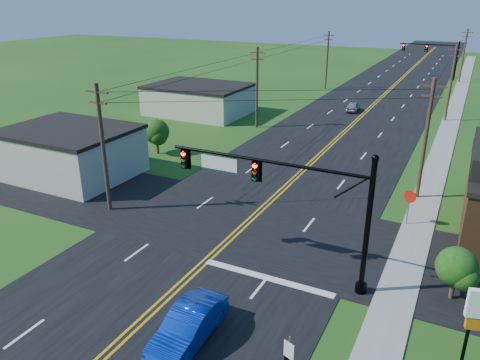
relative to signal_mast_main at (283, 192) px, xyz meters
The scene contains 20 objects.
ground 10.27m from the signal_mast_main, 118.47° to the right, with size 260.00×260.00×0.00m, color #214915.
road_main 42.49m from the signal_mast_main, 95.90° to the left, with size 16.00×220.00×0.04m, color black.
road_cross 7.56m from the signal_mast_main, 137.32° to the left, with size 70.00×10.00×0.04m, color black.
sidewalk 32.93m from the signal_mast_main, 79.10° to the left, with size 2.00×160.00×0.08m, color gray.
signal_mast_main is the anchor object (origin of this frame).
signal_mast_far 72.00m from the signal_mast_main, 89.92° to the left, with size 10.98×0.60×7.48m.
cream_bldg_near 22.33m from the signal_mast_main, 164.29° to the left, with size 10.20×8.20×4.10m.
cream_bldg_far 38.12m from the signal_mast_main, 127.88° to the left, with size 12.20×9.20×3.70m.
utility_pole_left_a 13.98m from the signal_mast_main, behind, with size 1.80×0.28×9.00m.
utility_pole_left_b 30.34m from the signal_mast_main, 117.14° to the left, with size 1.80×0.28×9.00m.
utility_pole_left_c 55.74m from the signal_mast_main, 104.37° to the left, with size 1.80×0.28×9.00m.
utility_pole_right_a 15.03m from the signal_mast_main, 68.69° to the left, with size 1.80×0.28×9.00m.
utility_pole_right_b 40.37m from the signal_mast_main, 82.22° to the left, with size 1.80×0.28×9.00m.
utility_pole_right_c 70.21m from the signal_mast_main, 85.54° to the left, with size 1.80×0.28×9.00m.
shrub_corner 9.26m from the signal_mast_main, ahead, with size 2.00×2.00×2.86m.
tree_left 23.22m from the signal_mast_main, 142.64° to the left, with size 2.40×2.40×3.37m.
blue_car 8.22m from the signal_mast_main, 101.73° to the right, with size 1.66×4.75×1.57m, color #072BAC.
distant_car 40.51m from the signal_mast_main, 98.31° to the left, with size 1.43×3.56×1.21m, color #ADACB1.
route_sign 8.55m from the signal_mast_main, 65.67° to the right, with size 0.48×0.20×2.02m.
stop_sign 10.89m from the signal_mast_main, 58.89° to the left, with size 0.86×0.31×2.50m.
Camera 1 is at (12.30, -12.89, 14.24)m, focal length 35.00 mm.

